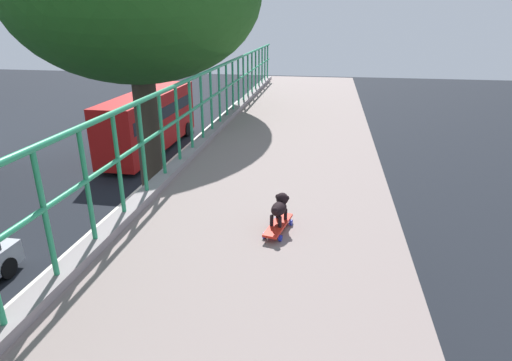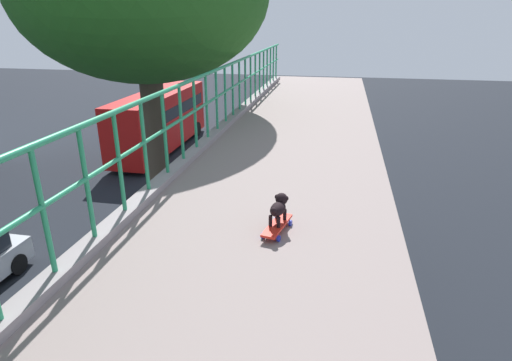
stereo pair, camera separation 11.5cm
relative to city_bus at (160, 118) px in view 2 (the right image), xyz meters
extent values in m
cube|color=black|center=(10.05, -21.92, 3.84)|extent=(2.87, 0.06, 0.00)
cylinder|color=#268E5F|center=(8.64, -21.40, 4.46)|extent=(0.04, 0.04, 1.04)
cylinder|color=#268E5F|center=(8.64, -20.81, 4.46)|extent=(0.04, 0.04, 1.04)
cylinder|color=#268E5F|center=(8.64, -20.22, 4.46)|extent=(0.04, 0.04, 1.04)
cylinder|color=#268E5F|center=(8.64, -19.63, 4.46)|extent=(0.04, 0.04, 1.04)
cylinder|color=#268E5F|center=(8.64, -19.04, 4.46)|extent=(0.04, 0.04, 1.04)
cylinder|color=#268E5F|center=(8.64, -18.45, 4.46)|extent=(0.04, 0.04, 1.04)
cylinder|color=#268E5F|center=(8.64, -17.86, 4.46)|extent=(0.04, 0.04, 1.04)
cylinder|color=#268E5F|center=(8.64, -17.27, 4.46)|extent=(0.04, 0.04, 1.04)
cylinder|color=#268E5F|center=(8.64, -16.68, 4.46)|extent=(0.04, 0.04, 1.04)
cylinder|color=#268E5F|center=(8.64, -16.09, 4.46)|extent=(0.04, 0.04, 1.04)
cylinder|color=#268E5F|center=(8.64, -15.49, 4.46)|extent=(0.04, 0.04, 1.04)
cylinder|color=#268E5F|center=(8.64, -14.90, 4.46)|extent=(0.04, 0.04, 1.04)
cylinder|color=#268E5F|center=(8.64, -14.31, 4.46)|extent=(0.04, 0.04, 1.04)
cylinder|color=#268E5F|center=(8.64, -13.72, 4.46)|extent=(0.04, 0.04, 1.04)
cylinder|color=#268E5F|center=(8.64, -13.13, 4.46)|extent=(0.04, 0.04, 1.04)
cylinder|color=#268E5F|center=(8.64, -12.54, 4.46)|extent=(0.04, 0.04, 1.04)
cylinder|color=#268E5F|center=(8.64, -11.95, 4.46)|extent=(0.04, 0.04, 1.04)
cylinder|color=#268E5F|center=(8.64, -11.36, 4.46)|extent=(0.04, 0.04, 1.04)
cylinder|color=#268E5F|center=(8.64, -10.77, 4.46)|extent=(0.04, 0.04, 1.04)
cylinder|color=#268E5F|center=(8.64, -10.18, 4.46)|extent=(0.04, 0.04, 1.04)
cylinder|color=#268E5F|center=(8.64, -9.59, 4.46)|extent=(0.04, 0.04, 1.04)
cylinder|color=black|center=(0.91, -13.94, -1.66)|extent=(0.19, 0.68, 0.68)
cube|color=#B21412|center=(0.00, 0.00, -0.08)|extent=(2.31, 10.15, 3.29)
cube|color=black|center=(0.00, 0.00, 0.50)|extent=(2.33, 9.34, 0.70)
cylinder|color=black|center=(1.10, 3.55, -1.52)|extent=(0.28, 0.96, 0.96)
cylinder|color=black|center=(-1.10, 3.55, -1.52)|extent=(0.28, 0.96, 0.96)
cylinder|color=black|center=(1.10, -2.80, -1.52)|extent=(0.28, 0.96, 0.96)
cylinder|color=black|center=(-1.10, -2.80, -1.52)|extent=(0.28, 0.96, 0.96)
cylinder|color=#4A3D31|center=(6.50, -14.73, 1.43)|extent=(0.54, 0.54, 6.85)
cube|color=red|center=(10.28, -20.23, 3.92)|extent=(0.25, 0.56, 0.02)
cylinder|color=#1E2AAB|center=(10.39, -20.08, 3.88)|extent=(0.04, 0.06, 0.06)
cylinder|color=#1E2AAB|center=(10.23, -20.04, 3.88)|extent=(0.04, 0.06, 0.06)
cylinder|color=#1E2AAB|center=(10.32, -20.42, 3.88)|extent=(0.04, 0.06, 0.06)
cylinder|color=#1E2AAB|center=(10.16, -20.39, 3.88)|extent=(0.04, 0.06, 0.06)
cylinder|color=black|center=(10.34, -20.11, 3.99)|extent=(0.04, 0.04, 0.11)
cylinder|color=black|center=(10.25, -20.10, 3.99)|extent=(0.04, 0.04, 0.11)
cylinder|color=black|center=(10.30, -20.30, 3.99)|extent=(0.04, 0.04, 0.11)
cylinder|color=black|center=(10.22, -20.28, 3.99)|extent=(0.04, 0.04, 0.11)
ellipsoid|color=black|center=(10.28, -20.20, 4.08)|extent=(0.19, 0.27, 0.13)
sphere|color=black|center=(10.30, -20.09, 4.14)|extent=(0.12, 0.12, 0.12)
ellipsoid|color=black|center=(10.31, -20.04, 4.14)|extent=(0.05, 0.06, 0.04)
sphere|color=black|center=(10.34, -20.10, 4.16)|extent=(0.05, 0.05, 0.05)
sphere|color=black|center=(10.25, -20.09, 4.16)|extent=(0.05, 0.05, 0.05)
sphere|color=black|center=(10.25, -20.32, 4.12)|extent=(0.06, 0.06, 0.06)
camera|label=1|loc=(10.69, -23.95, 5.85)|focal=29.51mm
camera|label=2|loc=(10.80, -23.93, 5.85)|focal=29.51mm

